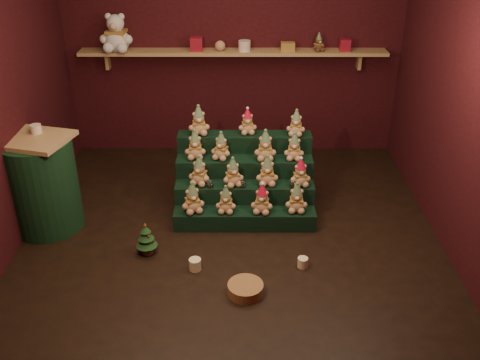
{
  "coord_description": "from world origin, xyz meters",
  "views": [
    {
      "loc": [
        0.09,
        -4.34,
        2.95
      ],
      "look_at": [
        0.08,
        0.25,
        0.47
      ],
      "focal_mm": 40.0,
      "sensor_mm": 36.0,
      "label": 1
    }
  ],
  "objects_px": {
    "mug_left": "(195,264)",
    "brown_bear": "(319,42)",
    "side_table": "(42,184)",
    "snow_globe_c": "(293,184)",
    "snow_globe_b": "(243,184)",
    "snow_globe_a": "(210,184)",
    "wicker_basket": "(245,289)",
    "mini_christmas_tree": "(146,239)",
    "mug_right": "(303,262)",
    "riser_tier_front": "(245,219)",
    "white_bear": "(116,27)"
  },
  "relations": [
    {
      "from": "snow_globe_c",
      "to": "mug_right",
      "type": "xyz_separation_m",
      "value": [
        0.03,
        -0.81,
        -0.36
      ]
    },
    {
      "from": "snow_globe_c",
      "to": "side_table",
      "type": "height_order",
      "value": "side_table"
    },
    {
      "from": "snow_globe_c",
      "to": "mug_right",
      "type": "distance_m",
      "value": 0.89
    },
    {
      "from": "mini_christmas_tree",
      "to": "white_bear",
      "type": "bearing_deg",
      "value": 104.8
    },
    {
      "from": "wicker_basket",
      "to": "brown_bear",
      "type": "relative_size",
      "value": 1.48
    },
    {
      "from": "snow_globe_b",
      "to": "mug_left",
      "type": "relative_size",
      "value": 0.7
    },
    {
      "from": "riser_tier_front",
      "to": "mug_left",
      "type": "distance_m",
      "value": 0.82
    },
    {
      "from": "mini_christmas_tree",
      "to": "brown_bear",
      "type": "height_order",
      "value": "brown_bear"
    },
    {
      "from": "snow_globe_c",
      "to": "wicker_basket",
      "type": "height_order",
      "value": "snow_globe_c"
    },
    {
      "from": "snow_globe_a",
      "to": "side_table",
      "type": "bearing_deg",
      "value": -174.91
    },
    {
      "from": "wicker_basket",
      "to": "white_bear",
      "type": "height_order",
      "value": "white_bear"
    },
    {
      "from": "wicker_basket",
      "to": "brown_bear",
      "type": "distance_m",
      "value": 3.15
    },
    {
      "from": "mini_christmas_tree",
      "to": "mug_left",
      "type": "distance_m",
      "value": 0.53
    },
    {
      "from": "mini_christmas_tree",
      "to": "side_table",
      "type": "bearing_deg",
      "value": 156.04
    },
    {
      "from": "snow_globe_a",
      "to": "mini_christmas_tree",
      "type": "distance_m",
      "value": 0.86
    },
    {
      "from": "mug_right",
      "to": "brown_bear",
      "type": "height_order",
      "value": "brown_bear"
    },
    {
      "from": "mug_left",
      "to": "side_table",
      "type": "bearing_deg",
      "value": 154.86
    },
    {
      "from": "snow_globe_b",
      "to": "mini_christmas_tree",
      "type": "relative_size",
      "value": 0.23
    },
    {
      "from": "mug_left",
      "to": "brown_bear",
      "type": "height_order",
      "value": "brown_bear"
    },
    {
      "from": "snow_globe_b",
      "to": "mini_christmas_tree",
      "type": "xyz_separation_m",
      "value": [
        -0.88,
        -0.61,
        -0.24
      ]
    },
    {
      "from": "snow_globe_b",
      "to": "wicker_basket",
      "type": "relative_size",
      "value": 0.25
    },
    {
      "from": "snow_globe_a",
      "to": "side_table",
      "type": "height_order",
      "value": "side_table"
    },
    {
      "from": "snow_globe_b",
      "to": "snow_globe_c",
      "type": "bearing_deg",
      "value": 0.0
    },
    {
      "from": "side_table",
      "to": "brown_bear",
      "type": "bearing_deg",
      "value": 45.67
    },
    {
      "from": "snow_globe_a",
      "to": "wicker_basket",
      "type": "distance_m",
      "value": 1.27
    },
    {
      "from": "snow_globe_c",
      "to": "brown_bear",
      "type": "bearing_deg",
      "value": 76.09
    },
    {
      "from": "brown_bear",
      "to": "snow_globe_c",
      "type": "bearing_deg",
      "value": -129.8
    },
    {
      "from": "snow_globe_c",
      "to": "mug_left",
      "type": "xyz_separation_m",
      "value": [
        -0.92,
        -0.85,
        -0.35
      ]
    },
    {
      "from": "mini_christmas_tree",
      "to": "white_bear",
      "type": "distance_m",
      "value": 2.64
    },
    {
      "from": "snow_globe_a",
      "to": "snow_globe_c",
      "type": "bearing_deg",
      "value": 0.0
    },
    {
      "from": "snow_globe_c",
      "to": "white_bear",
      "type": "distance_m",
      "value": 2.75
    },
    {
      "from": "riser_tier_front",
      "to": "mug_left",
      "type": "height_order",
      "value": "riser_tier_front"
    },
    {
      "from": "side_table",
      "to": "white_bear",
      "type": "height_order",
      "value": "white_bear"
    },
    {
      "from": "snow_globe_a",
      "to": "snow_globe_c",
      "type": "xyz_separation_m",
      "value": [
        0.82,
        0.0,
        0.0
      ]
    },
    {
      "from": "mini_christmas_tree",
      "to": "mug_left",
      "type": "relative_size",
      "value": 3.08
    },
    {
      "from": "snow_globe_a",
      "to": "wicker_basket",
      "type": "relative_size",
      "value": 0.28
    },
    {
      "from": "brown_bear",
      "to": "snow_globe_a",
      "type": "bearing_deg",
      "value": -153.94
    },
    {
      "from": "wicker_basket",
      "to": "brown_bear",
      "type": "xyz_separation_m",
      "value": [
        0.86,
        2.71,
        1.37
      ]
    },
    {
      "from": "snow_globe_a",
      "to": "brown_bear",
      "type": "bearing_deg",
      "value": 51.96
    },
    {
      "from": "riser_tier_front",
      "to": "brown_bear",
      "type": "bearing_deg",
      "value": 63.14
    },
    {
      "from": "snow_globe_a",
      "to": "brown_bear",
      "type": "height_order",
      "value": "brown_bear"
    },
    {
      "from": "mini_christmas_tree",
      "to": "wicker_basket",
      "type": "xyz_separation_m",
      "value": [
        0.9,
        -0.56,
        -0.11
      ]
    },
    {
      "from": "mug_left",
      "to": "white_bear",
      "type": "bearing_deg",
      "value": 113.29
    },
    {
      "from": "mini_christmas_tree",
      "to": "mug_right",
      "type": "xyz_separation_m",
      "value": [
        1.42,
        -0.2,
        -0.12
      ]
    },
    {
      "from": "mug_right",
      "to": "mug_left",
      "type": "bearing_deg",
      "value": -177.55
    },
    {
      "from": "snow_globe_b",
      "to": "snow_globe_c",
      "type": "distance_m",
      "value": 0.5
    },
    {
      "from": "riser_tier_front",
      "to": "side_table",
      "type": "distance_m",
      "value": 1.99
    },
    {
      "from": "wicker_basket",
      "to": "side_table",
      "type": "bearing_deg",
      "value": 152.19
    },
    {
      "from": "snow_globe_b",
      "to": "mini_christmas_tree",
      "type": "distance_m",
      "value": 1.1
    },
    {
      "from": "mini_christmas_tree",
      "to": "mug_left",
      "type": "bearing_deg",
      "value": -27.76
    }
  ]
}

